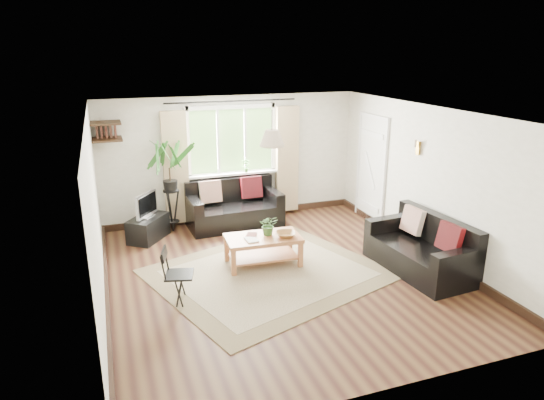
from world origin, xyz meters
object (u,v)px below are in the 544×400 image
object	(u,v)px
sofa_back	(234,205)
folding_chair	(179,276)
tv_stand	(148,228)
palm_stand	(171,187)
coffee_table	(263,251)
sofa_right	(420,246)

from	to	relation	value
sofa_back	folding_chair	world-z (taller)	sofa_back
tv_stand	palm_stand	distance (m)	0.84
sofa_back	folding_chair	distance (m)	2.95
coffee_table	palm_stand	distance (m)	2.32
sofa_right	tv_stand	xyz separation A→B (m)	(-3.73, 2.66, -0.19)
folding_chair	sofa_back	bearing A→B (deg)	-14.41
tv_stand	folding_chair	bearing A→B (deg)	-138.63
coffee_table	palm_stand	size ratio (longest dim) A/B	0.67
sofa_right	palm_stand	bearing A→B (deg)	-136.52
sofa_back	sofa_right	xyz separation A→B (m)	(2.12, -2.82, -0.01)
sofa_right	palm_stand	world-z (taller)	palm_stand
coffee_table	folding_chair	bearing A→B (deg)	-152.29
tv_stand	palm_stand	bearing A→B (deg)	-23.37
sofa_back	folding_chair	size ratio (longest dim) A/B	2.28
tv_stand	sofa_right	bearing A→B (deg)	-88.25
sofa_right	sofa_back	bearing A→B (deg)	-147.82
sofa_back	coffee_table	size ratio (longest dim) A/B	1.51
tv_stand	folding_chair	world-z (taller)	folding_chair
coffee_table	folding_chair	size ratio (longest dim) A/B	1.51
sofa_back	palm_stand	size ratio (longest dim) A/B	1.02
coffee_table	palm_stand	bearing A→B (deg)	119.78
sofa_back	sofa_right	size ratio (longest dim) A/B	1.02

